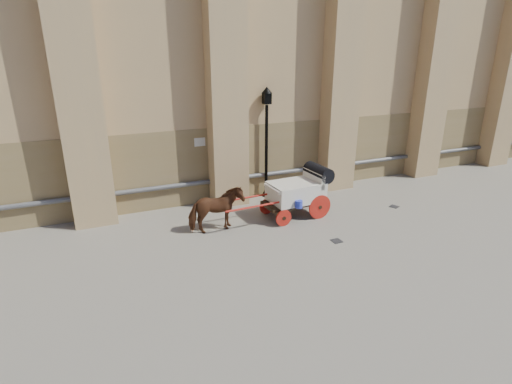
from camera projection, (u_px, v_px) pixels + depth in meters
name	position (u px, v px, depth m)	size (l,w,h in m)	color
ground	(293.00, 234.00, 13.35)	(90.00, 90.00, 0.00)	slate
horse	(216.00, 210.00, 13.32)	(0.83, 1.82, 1.54)	#593217
carriage	(299.00, 190.00, 14.57)	(4.24, 1.56, 1.83)	black
street_lamp	(266.00, 140.00, 16.05)	(0.42, 0.42, 4.48)	black
drain_grate_near	(337.00, 241.00, 12.86)	(0.32, 0.32, 0.01)	black
drain_grate_far	(394.00, 207.00, 15.67)	(0.32, 0.32, 0.01)	black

